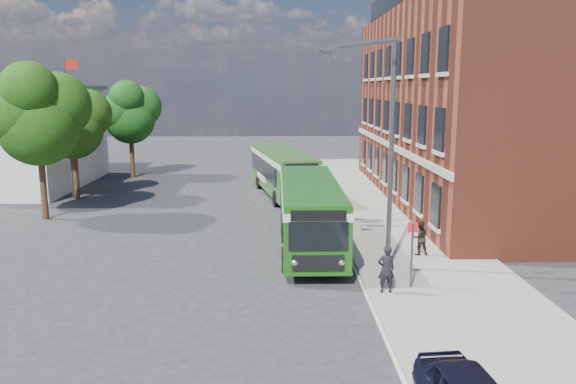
{
  "coord_description": "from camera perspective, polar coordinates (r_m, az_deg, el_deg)",
  "views": [
    {
      "loc": [
        0.79,
        -23.27,
        7.23
      ],
      "look_at": [
        1.35,
        3.47,
        2.2
      ],
      "focal_mm": 35.0,
      "sensor_mm": 36.0,
      "label": 1
    }
  ],
  "objects": [
    {
      "name": "kerb_line",
      "position": [
        32.25,
        4.45,
        -2.33
      ],
      "size": [
        0.12,
        48.0,
        0.01
      ],
      "primitive_type": "cube",
      "color": "beige",
      "rests_on": "ground"
    },
    {
      "name": "pedestrian_b",
      "position": [
        24.64,
        13.25,
        -4.55
      ],
      "size": [
        0.77,
        0.63,
        1.49
      ],
      "primitive_type": "imported",
      "rotation": [
        0.0,
        0.0,
        3.24
      ],
      "color": "black",
      "rests_on": "pavement"
    },
    {
      "name": "pedestrian_a",
      "position": [
        19.97,
        9.94,
        -7.73
      ],
      "size": [
        0.66,
        0.48,
        1.68
      ],
      "primitive_type": "imported",
      "rotation": [
        0.0,
        0.0,
        3.27
      ],
      "color": "black",
      "rests_on": "pavement"
    },
    {
      "name": "bus_rear",
      "position": [
        37.76,
        -0.56,
        2.43
      ],
      "size": [
        4.63,
        11.36,
        3.02
      ],
      "color": "#316121",
      "rests_on": "ground"
    },
    {
      "name": "pavement",
      "position": [
        32.68,
        9.78,
        -2.16
      ],
      "size": [
        6.0,
        48.0,
        0.15
      ],
      "primitive_type": "cube",
      "color": "gray",
      "rests_on": "ground"
    },
    {
      "name": "ground",
      "position": [
        24.38,
        -3.03,
        -6.62
      ],
      "size": [
        120.0,
        120.0,
        0.0
      ],
      "primitive_type": "plane",
      "color": "#272729",
      "rests_on": "ground"
    },
    {
      "name": "bus_front",
      "position": [
        25.43,
        2.22,
        -1.62
      ],
      "size": [
        2.65,
        10.84,
        3.02
      ],
      "color": "#184E11",
      "rests_on": "ground"
    },
    {
      "name": "tree_left",
      "position": [
        33.16,
        -24.04,
        7.27
      ],
      "size": [
        5.06,
        4.81,
        8.55
      ],
      "color": "#372414",
      "rests_on": "ground"
    },
    {
      "name": "street_lamp",
      "position": [
        21.79,
        9.52,
        4.07
      ],
      "size": [
        2.96,
        2.38,
        9.0
      ],
      "color": "#3C3F42",
      "rests_on": "ground"
    },
    {
      "name": "white_building",
      "position": [
        45.49,
        -25.71,
        5.1
      ],
      "size": [
        9.4,
        13.4,
        7.3
      ],
      "color": "silver",
      "rests_on": "ground"
    },
    {
      "name": "tree_mid",
      "position": [
        38.53,
        -21.04,
        6.83
      ],
      "size": [
        4.48,
        4.26,
        7.57
      ],
      "color": "#372414",
      "rests_on": "ground"
    },
    {
      "name": "brick_office",
      "position": [
        37.66,
        19.6,
        9.65
      ],
      "size": [
        12.1,
        26.0,
        14.2
      ],
      "color": "maroon",
      "rests_on": "ground"
    },
    {
      "name": "bus_stop_sign",
      "position": [
        20.49,
        12.48,
        -5.83
      ],
      "size": [
        0.35,
        0.08,
        2.52
      ],
      "color": "#3C3F42",
      "rests_on": "ground"
    },
    {
      "name": "tree_right",
      "position": [
        46.84,
        -15.72,
        7.85
      ],
      "size": [
        4.59,
        4.37,
        7.76
      ],
      "color": "#372414",
      "rests_on": "ground"
    },
    {
      "name": "flagpole",
      "position": [
        38.68,
        -21.37,
        6.53
      ],
      "size": [
        0.95,
        0.1,
        9.0
      ],
      "color": "#3C3F42",
      "rests_on": "ground"
    }
  ]
}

